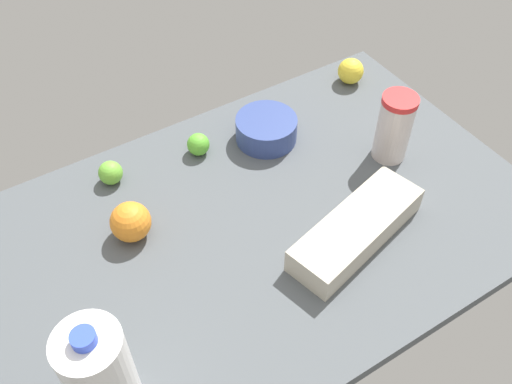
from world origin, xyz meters
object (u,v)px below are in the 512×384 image
Objects in this scene: tumbler_cup at (394,127)px; milk_jug at (102,379)px; lime_loose at (111,173)px; egg_carton at (356,229)px; orange_by_jug at (131,222)px; lime_beside_bowl at (198,145)px; mixing_bowl at (266,129)px; lemon_far_back at (351,71)px.

milk_jug is (-78.28, -23.06, 3.48)cm from tumbler_cup.
egg_carton is at bearing -49.04° from lime_loose.
tumbler_cup is 2.01× the size of orange_by_jug.
tumbler_cup is 3.18× the size of lime_beside_bowl.
lime_loose is (-37.27, 6.34, -0.30)cm from mixing_bowl.
milk_jug reaches higher than orange_by_jug.
egg_carton is at bearing -145.20° from tumbler_cup.
milk_jug is at bearing 173.29° from egg_carton.
egg_carton is at bearing 7.61° from milk_jug.
lime_loose is at bearing 68.45° from milk_jug.
lime_beside_bowl is at bearing 32.42° from orange_by_jug.
lemon_far_back is (9.86, 27.28, -5.08)cm from tumbler_cup.
mixing_bowl is at bearing 14.82° from orange_by_jug.
egg_carton is 5.91× the size of lime_loose.
lemon_far_back is (88.14, 50.34, -8.56)cm from milk_jug.
tumbler_cup is 64.67cm from lime_loose.
lemon_far_back is at bearing 0.83° from lime_loose.
tumbler_cup is 2.47× the size of lemon_far_back.
orange_by_jug reaches higher than lime_loose.
tumbler_cup reaches higher than orange_by_jug.
lime_loose is at bearing 170.35° from mixing_bowl.
lemon_far_back is (70.83, 17.76, -0.78)cm from orange_by_jug.
mixing_bowl and egg_carton have the same top height.
mixing_bowl reaches higher than lime_loose.
lemon_far_back is (47.70, 3.08, 0.77)cm from lime_beside_bowl.
mixing_bowl is 2.71× the size of lime_loose.
tumbler_cup is 0.66× the size of milk_jug.
milk_jug is at bearing -130.55° from lime_beside_bowl.
orange_by_jug is (17.31, 32.58, -7.77)cm from milk_jug.
milk_jug is 4.80× the size of lime_beside_bowl.
tumbler_cup is at bearing 20.48° from egg_carton.
egg_carton is 42.68cm from lime_beside_bowl.
lime_loose is at bearing 174.31° from lime_beside_bowl.
mixing_bowl is at bearing 137.16° from tumbler_cup.
milk_jug reaches higher than lemon_far_back.
milk_jug is (-56.76, -43.01, 8.97)cm from mixing_bowl.
milk_jug reaches higher than lime_beside_bowl.
mixing_bowl is at bearing 74.20° from egg_carton.
egg_carton is 55.47cm from lime_loose.
lemon_far_back is (68.65, 0.99, 0.71)cm from lime_loose.
egg_carton is (-22.44, -15.60, -5.47)cm from tumbler_cup.
orange_by_jug is (-39.45, -10.44, 1.20)cm from mixing_bowl.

